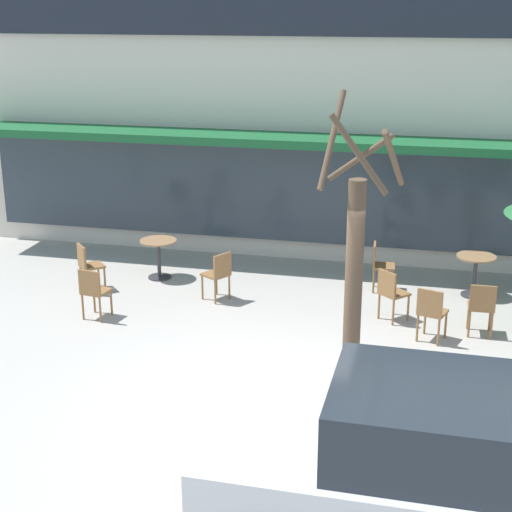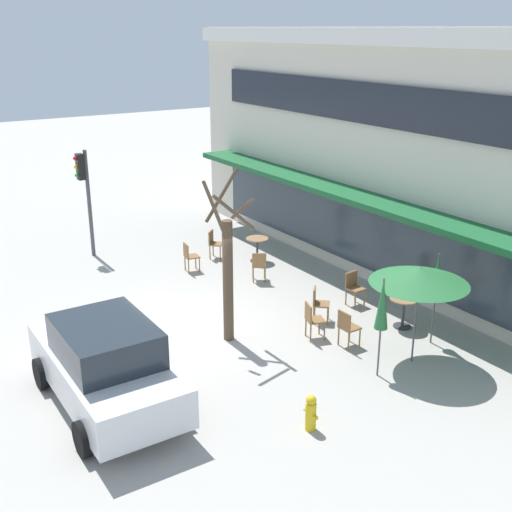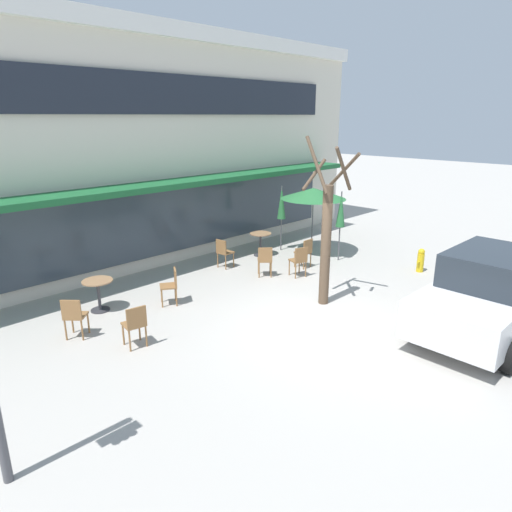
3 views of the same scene
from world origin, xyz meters
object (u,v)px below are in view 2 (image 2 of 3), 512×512
Objects in this scene: street_tree at (228,270)px; fire_hydrant at (311,413)px; cafe_table_streetside at (257,246)px; patio_umbrella_cream_folded at (419,275)px; cafe_chair_2 at (259,264)px; cafe_chair_6 at (318,302)px; cafe_chair_3 at (347,326)px; parked_sedan at (106,364)px; traffic_light_pole at (85,186)px; patio_umbrella_corner_open at (382,304)px; cafe_chair_0 at (214,242)px; cafe_chair_4 at (189,255)px; cafe_table_near_wall at (404,308)px; patio_umbrella_green_folded at (437,277)px; cafe_chair_5 at (354,286)px; cafe_chair_1 at (312,318)px.

street_tree reaches higher than fire_hydrant.
patio_umbrella_cream_folded is at bearing -5.35° from cafe_table_streetside.
cafe_chair_6 is at bearing -4.68° from cafe_chair_2.
cafe_chair_3 is 0.21× the size of parked_sedan.
parked_sedan is at bearing -57.86° from cafe_chair_2.
traffic_light_pole is (-10.56, -3.51, 0.27)m from patio_umbrella_cream_folded.
fire_hydrant is (2.80, 2.77, -0.53)m from parked_sedan.
cafe_chair_2 is 4.50m from cafe_chair_3.
parked_sedan is (3.76, -5.98, 0.35)m from cafe_chair_2.
cafe_chair_6 is at bearing 168.00° from cafe_chair_3.
cafe_chair_2 is 0.26× the size of traffic_light_pole.
cafe_chair_3 is (-1.34, 0.30, -1.10)m from patio_umbrella_corner_open.
cafe_chair_3 is at bearing -12.00° from cafe_chair_6.
cafe_chair_0 is 0.22× the size of street_tree.
cafe_table_near_wall is at bearing 22.56° from cafe_chair_4.
street_tree is 7.50m from traffic_light_pole.
patio_umbrella_green_folded is at bearing 62.69° from cafe_chair_3.
cafe_table_near_wall is at bearing 141.45° from patio_umbrella_cream_folded.
cafe_chair_5 is at bearing -178.86° from patio_umbrella_green_folded.
cafe_chair_2 is at bearing 171.66° from patio_umbrella_corner_open.
traffic_light_pole is (-7.52, -4.48, 1.77)m from cafe_chair_5.
fire_hydrant is (3.52, -2.97, -0.17)m from cafe_chair_6.
patio_umbrella_green_folded is at bearing 19.44° from cafe_chair_4.
cafe_chair_6 is at bearing -1.78° from cafe_chair_0.
cafe_table_streetside is 0.22× the size of traffic_light_pole.
cafe_chair_1 is 0.26× the size of traffic_light_pole.
cafe_chair_0 is at bearing -178.02° from patio_umbrella_cream_folded.
street_tree is (-3.16, -1.75, 0.10)m from patio_umbrella_corner_open.
parked_sedan is at bearing -102.69° from patio_umbrella_green_folded.
traffic_light_pole is at bearing -166.94° from patio_umbrella_corner_open.
cafe_chair_2 is at bearing -167.18° from patio_umbrella_green_folded.
patio_umbrella_green_folded is 4.77m from fire_hydrant.
patio_umbrella_cream_folded is 11.13m from traffic_light_pole.
street_tree is 4.19m from fire_hydrant.
patio_umbrella_green_folded is 0.55× the size of street_tree.
cafe_chair_0 and cafe_chair_6 have the same top height.
cafe_chair_6 is (-1.39, -1.52, 0.01)m from cafe_table_near_wall.
patio_umbrella_green_folded reaches higher than parked_sedan.
cafe_chair_6 is (-2.77, 0.60, -1.10)m from patio_umbrella_corner_open.
cafe_chair_2 is (-5.80, 0.85, -1.10)m from patio_umbrella_corner_open.
cafe_chair_2 is at bearing 153.87° from fire_hydrant.
traffic_light_pole is at bearing -179.53° from fire_hydrant.
patio_umbrella_green_folded reaches higher than cafe_chair_4.
cafe_table_near_wall is 1.47m from patio_umbrella_green_folded.
fire_hydrant is at bearing -38.33° from cafe_chair_1.
patio_umbrella_green_folded reaches higher than cafe_chair_6.
cafe_chair_1 is 2.30m from street_tree.
cafe_chair_0 is 0.26× the size of traffic_light_pole.
patio_umbrella_cream_folded is at bearing 18.41° from traffic_light_pole.
patio_umbrella_cream_folded is at bearing -38.55° from cafe_table_near_wall.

